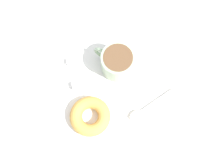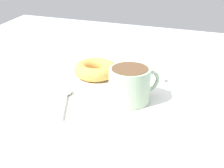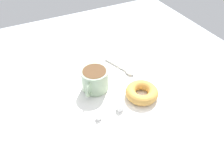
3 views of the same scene
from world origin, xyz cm
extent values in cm
cube|color=#B2BCC6|center=(0.00, 0.00, -1.00)|extent=(120.00, 120.00, 2.00)
cube|color=white|center=(-1.90, -0.92, 0.15)|extent=(33.82, 33.82, 0.30)
cylinder|color=#9EB793|center=(0.89, 4.07, 4.02)|extent=(8.99, 8.99, 7.44)
cylinder|color=brown|center=(0.89, 4.07, 7.54)|extent=(7.79, 7.79, 0.60)
torus|color=#9EB793|center=(-2.60, 7.52, 4.02)|extent=(4.24, 4.20, 5.07)
torus|color=gold|center=(-9.56, -8.05, 1.97)|extent=(10.79, 10.79, 3.34)
ellipsoid|color=#B7B2A8|center=(2.13, -10.26, 0.75)|extent=(4.22, 3.54, 0.90)
cylinder|color=#B7B2A8|center=(8.51, -7.79, 0.58)|extent=(10.82, 4.63, 0.56)
cube|color=white|center=(-11.68, 1.21, 1.16)|extent=(1.71, 1.71, 1.71)
cube|color=white|center=(-11.92, 8.52, 1.01)|extent=(1.42, 1.42, 1.42)
camera|label=1|loc=(-7.35, -23.50, 82.86)|focal=50.00mm
camera|label=2|loc=(70.83, 25.00, 37.00)|focal=60.00mm
camera|label=3|loc=(-50.41, 23.15, 52.76)|focal=35.00mm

